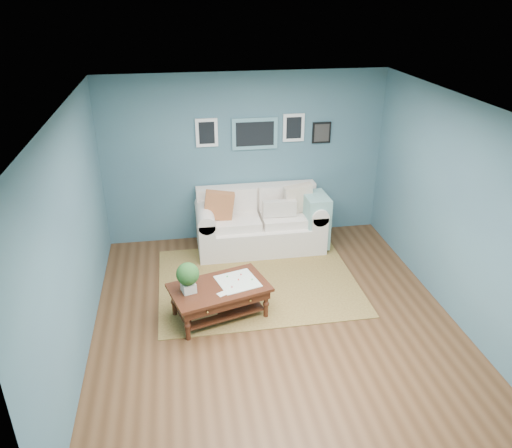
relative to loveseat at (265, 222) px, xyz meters
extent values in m
plane|color=brown|center=(-0.24, -2.03, -0.43)|extent=(5.00, 5.00, 0.00)
plane|color=white|center=(-0.24, -2.03, 2.27)|extent=(5.00, 5.00, 0.00)
cube|color=#3C5A6B|center=(-0.24, 0.47, 0.92)|extent=(4.50, 0.02, 2.70)
cube|color=#3C5A6B|center=(-0.24, -4.53, 0.92)|extent=(4.50, 0.02, 2.70)
cube|color=#3C5A6B|center=(-2.49, -2.03, 0.92)|extent=(0.02, 5.00, 2.70)
cube|color=#3C5A6B|center=(2.01, -2.03, 0.92)|extent=(0.02, 5.00, 2.70)
cube|color=#5E939E|center=(-0.09, 0.45, 1.32)|extent=(0.72, 0.03, 0.50)
cube|color=black|center=(-0.09, 0.43, 1.32)|extent=(0.60, 0.01, 0.38)
cube|color=white|center=(-0.84, 0.45, 1.37)|extent=(0.34, 0.03, 0.44)
cube|color=white|center=(0.53, 0.45, 1.39)|extent=(0.34, 0.03, 0.44)
cube|color=black|center=(0.99, 0.45, 1.29)|extent=(0.30, 0.03, 0.34)
cube|color=brown|center=(-0.30, -1.07, -0.42)|extent=(2.79, 2.23, 0.01)
cube|color=white|center=(-0.09, -0.04, -0.21)|extent=(1.48, 0.92, 0.44)
cube|color=white|center=(-0.09, 0.32, 0.26)|extent=(1.94, 0.23, 0.50)
cube|color=white|center=(-0.96, -0.04, -0.10)|extent=(0.25, 0.92, 0.65)
cube|color=white|center=(0.78, -0.04, -0.10)|extent=(0.25, 0.92, 0.65)
cylinder|color=white|center=(-0.96, -0.04, 0.22)|extent=(0.27, 0.92, 0.27)
cylinder|color=white|center=(0.78, -0.04, 0.22)|extent=(0.27, 0.92, 0.27)
cube|color=white|center=(-0.49, -0.10, 0.08)|extent=(0.75, 0.58, 0.14)
cube|color=white|center=(0.31, -0.10, 0.08)|extent=(0.75, 0.58, 0.14)
cube|color=white|center=(-0.49, 0.19, 0.33)|extent=(0.75, 0.13, 0.38)
cube|color=white|center=(0.31, 0.19, 0.33)|extent=(0.75, 0.13, 0.38)
cube|color=#B84730|center=(-0.74, -0.09, 0.38)|extent=(0.50, 0.18, 0.49)
cube|color=beige|center=(0.54, -0.02, 0.38)|extent=(0.49, 0.19, 0.48)
cube|color=beige|center=(0.20, -0.14, 0.28)|extent=(0.52, 0.13, 0.25)
cube|color=#88BEB3|center=(0.78, -0.16, 0.05)|extent=(0.35, 0.57, 0.83)
cube|color=#34150F|center=(-0.91, -1.81, 0.00)|extent=(1.35, 1.00, 0.04)
cube|color=#34150F|center=(-0.91, -1.81, -0.08)|extent=(1.25, 0.90, 0.12)
cube|color=#34150F|center=(-0.91, -1.81, -0.31)|extent=(1.13, 0.78, 0.03)
sphere|color=gold|center=(-1.09, -2.19, -0.08)|extent=(0.03, 0.03, 0.03)
sphere|color=gold|center=(-0.55, -2.04, -0.08)|extent=(0.03, 0.03, 0.03)
cylinder|color=#34150F|center=(-1.34, -2.21, -0.22)|extent=(0.06, 0.06, 0.41)
cylinder|color=#34150F|center=(-0.34, -1.92, -0.22)|extent=(0.06, 0.06, 0.41)
cylinder|color=#34150F|center=(-1.49, -1.69, -0.22)|extent=(0.06, 0.06, 0.41)
cylinder|color=#34150F|center=(-0.49, -1.40, -0.22)|extent=(0.06, 0.06, 0.41)
cube|color=beige|center=(-1.29, -1.86, 0.08)|extent=(0.20, 0.20, 0.12)
sphere|color=#1B4917|center=(-1.29, -1.86, 0.27)|extent=(0.28, 0.28, 0.28)
cube|color=white|center=(-0.67, -1.74, 0.03)|extent=(0.59, 0.59, 0.01)
cube|color=#A48542|center=(-1.15, -1.88, -0.20)|extent=(0.39, 0.32, 0.20)
cube|color=#23508D|center=(-0.65, -1.71, -0.25)|extent=(0.28, 0.24, 0.11)
camera|label=1|loc=(-1.33, -7.09, 3.41)|focal=35.00mm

